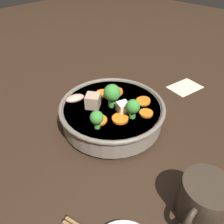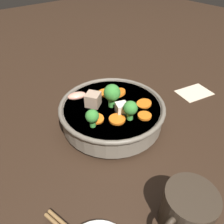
{
  "view_description": "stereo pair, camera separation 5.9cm",
  "coord_description": "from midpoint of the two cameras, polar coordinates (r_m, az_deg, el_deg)",
  "views": [
    {
      "loc": [
        0.33,
        0.32,
        0.41
      ],
      "look_at": [
        0.0,
        0.0,
        0.04
      ],
      "focal_mm": 35.0,
      "sensor_mm": 36.0,
      "label": 1
    },
    {
      "loc": [
        0.29,
        0.36,
        0.41
      ],
      "look_at": [
        0.0,
        0.0,
        0.04
      ],
      "focal_mm": 35.0,
      "sensor_mm": 36.0,
      "label": 2
    }
  ],
  "objects": [
    {
      "name": "ground_plane",
      "position": [
        0.61,
        -2.74,
        -3.16
      ],
      "size": [
        3.0,
        3.0,
        0.0
      ],
      "primitive_type": "plane",
      "color": "black"
    },
    {
      "name": "dark_mug",
      "position": [
        0.44,
        18.9,
        -21.03
      ],
      "size": [
        0.11,
        0.09,
        0.09
      ],
      "color": "#33281E",
      "rests_on": "ground_plane"
    },
    {
      "name": "napkin",
      "position": [
        0.8,
        16.56,
        6.19
      ],
      "size": [
        0.12,
        0.1,
        0.0
      ],
      "color": "beige",
      "rests_on": "ground_plane"
    },
    {
      "name": "stirfry_bowl",
      "position": [
        0.58,
        -2.89,
        0.04
      ],
      "size": [
        0.28,
        0.28,
        0.13
      ],
      "color": "slate",
      "rests_on": "ground_plane"
    }
  ]
}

